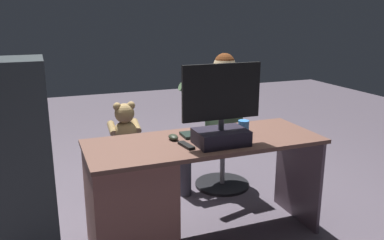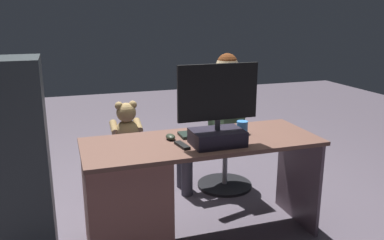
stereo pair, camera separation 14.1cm
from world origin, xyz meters
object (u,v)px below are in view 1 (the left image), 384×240
object	(u,v)px
desk	(146,195)
monitor	(221,119)
tv_remote	(186,145)
visitor_chair	(223,157)
computer_mouse	(173,137)
cup	(244,127)
person	(214,111)
keyboard	(211,133)
office_chair_teddy	(127,167)
teddy_bear	(125,126)

from	to	relation	value
desk	monitor	world-z (taller)	monitor
tv_remote	visitor_chair	size ratio (longest dim) A/B	0.31
computer_mouse	tv_remote	bearing A→B (deg)	100.07
desk	cup	world-z (taller)	cup
tv_remote	visitor_chair	world-z (taller)	tv_remote
tv_remote	visitor_chair	bearing A→B (deg)	-137.41
person	keyboard	bearing A→B (deg)	63.80
desk	computer_mouse	size ratio (longest dim) A/B	16.33
computer_mouse	cup	xyz separation A→B (m)	(-0.51, 0.02, 0.03)
desk	office_chair_teddy	bearing A→B (deg)	-92.82
monitor	cup	world-z (taller)	monitor
monitor	computer_mouse	bearing A→B (deg)	-37.87
office_chair_teddy	tv_remote	bearing A→B (deg)	103.46
office_chair_teddy	visitor_chair	xyz separation A→B (m)	(-0.86, 0.05, -0.01)
teddy_bear	visitor_chair	bearing A→B (deg)	175.60
tv_remote	teddy_bear	xyz separation A→B (m)	(0.21, -0.88, -0.09)
tv_remote	desk	bearing A→B (deg)	-29.87
cup	teddy_bear	xyz separation A→B (m)	(0.69, -0.74, -0.12)
desk	keyboard	bearing A→B (deg)	-168.42
tv_remote	person	bearing A→B (deg)	-133.42
computer_mouse	teddy_bear	xyz separation A→B (m)	(0.18, -0.72, -0.10)
office_chair_teddy	keyboard	bearing A→B (deg)	124.61
office_chair_teddy	visitor_chair	distance (m)	0.86
teddy_bear	person	xyz separation A→B (m)	(-0.77, 0.06, 0.08)
cup	office_chair_teddy	bearing A→B (deg)	-46.30
tv_remote	cup	bearing A→B (deg)	-172.07
keyboard	person	xyz separation A→B (m)	(-0.31, -0.62, -0.01)
desk	teddy_bear	world-z (taller)	teddy_bear
teddy_bear	person	size ratio (longest dim) A/B	0.30
keyboard	desk	bearing A→B (deg)	11.58
monitor	computer_mouse	xyz separation A→B (m)	(0.25, -0.20, -0.15)
tv_remote	teddy_bear	bearing A→B (deg)	-85.71
cup	person	bearing A→B (deg)	-96.84
computer_mouse	visitor_chair	world-z (taller)	computer_mouse
desk	monitor	size ratio (longest dim) A/B	3.01
cup	visitor_chair	bearing A→B (deg)	-103.86
computer_mouse	office_chair_teddy	xyz separation A→B (m)	(0.18, -0.70, -0.45)
computer_mouse	cup	bearing A→B (deg)	177.70
monitor	person	world-z (taller)	monitor
cup	tv_remote	bearing A→B (deg)	16.91
computer_mouse	office_chair_teddy	world-z (taller)	computer_mouse
keyboard	tv_remote	xyz separation A→B (m)	(0.26, 0.20, -0.00)
computer_mouse	tv_remote	world-z (taller)	computer_mouse
teddy_bear	tv_remote	bearing A→B (deg)	103.27
computer_mouse	cup	world-z (taller)	cup
keyboard	office_chair_teddy	distance (m)	0.93
tv_remote	person	size ratio (longest dim) A/B	0.13
desk	office_chair_teddy	xyz separation A→B (m)	(-0.04, -0.78, -0.10)
desk	teddy_bear	bearing A→B (deg)	-92.77
monitor	tv_remote	size ratio (longest dim) A/B	3.47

